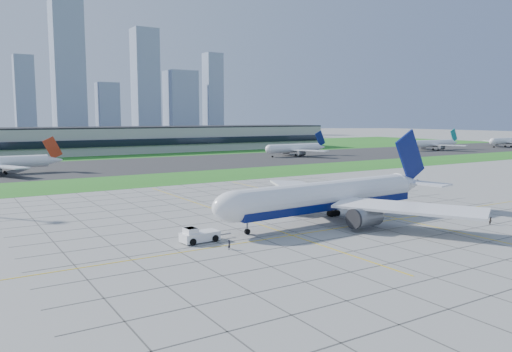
{
  "coord_description": "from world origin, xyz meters",
  "views": [
    {
      "loc": [
        -63.04,
        -74.27,
        21.48
      ],
      "look_at": [
        2.26,
        30.01,
        7.0
      ],
      "focal_mm": 35.0,
      "sensor_mm": 36.0,
      "label": 1
    }
  ],
  "objects_px": {
    "pushback_tug": "(198,235)",
    "distant_jet_2": "(295,148)",
    "airliner": "(329,197)",
    "distant_jet_3": "(434,143)",
    "crew_near": "(229,245)",
    "crew_far": "(491,221)",
    "distant_jet_4": "(507,141)"
  },
  "relations": [
    {
      "from": "crew_near",
      "to": "distant_jet_4",
      "type": "relative_size",
      "value": 0.04
    },
    {
      "from": "crew_near",
      "to": "distant_jet_3",
      "type": "xyz_separation_m",
      "value": [
        234.43,
        146.1,
        3.67
      ]
    },
    {
      "from": "pushback_tug",
      "to": "distant_jet_3",
      "type": "distance_m",
      "value": 274.41
    },
    {
      "from": "distant_jet_2",
      "to": "distant_jet_4",
      "type": "height_order",
      "value": "same"
    },
    {
      "from": "airliner",
      "to": "crew_far",
      "type": "relative_size",
      "value": 38.08
    },
    {
      "from": "pushback_tug",
      "to": "crew_near",
      "type": "height_order",
      "value": "pushback_tug"
    },
    {
      "from": "airliner",
      "to": "distant_jet_3",
      "type": "bearing_deg",
      "value": 30.09
    },
    {
      "from": "pushback_tug",
      "to": "distant_jet_4",
      "type": "xyz_separation_m",
      "value": [
        311.72,
        134.28,
        3.29
      ]
    },
    {
      "from": "pushback_tug",
      "to": "crew_near",
      "type": "bearing_deg",
      "value": -76.62
    },
    {
      "from": "airliner",
      "to": "distant_jet_2",
      "type": "xyz_separation_m",
      "value": [
        98.34,
        144.55,
        -0.63
      ]
    },
    {
      "from": "pushback_tug",
      "to": "distant_jet_4",
      "type": "height_order",
      "value": "distant_jet_4"
    },
    {
      "from": "crew_near",
      "to": "distant_jet_4",
      "type": "xyz_separation_m",
      "value": [
        309.54,
        141.43,
        3.66
      ]
    },
    {
      "from": "airliner",
      "to": "crew_near",
      "type": "relative_size",
      "value": 36.58
    },
    {
      "from": "airliner",
      "to": "crew_far",
      "type": "xyz_separation_m",
      "value": [
        25.2,
        -20.21,
        -4.33
      ]
    },
    {
      "from": "crew_far",
      "to": "distant_jet_3",
      "type": "xyz_separation_m",
      "value": [
        180.68,
        157.48,
        3.7
      ]
    },
    {
      "from": "pushback_tug",
      "to": "distant_jet_2",
      "type": "xyz_separation_m",
      "value": [
        129.08,
        146.22,
        3.29
      ]
    },
    {
      "from": "pushback_tug",
      "to": "crew_far",
      "type": "bearing_deg",
      "value": -21.94
    },
    {
      "from": "airliner",
      "to": "crew_far",
      "type": "bearing_deg",
      "value": -42.33
    },
    {
      "from": "pushback_tug",
      "to": "crew_far",
      "type": "xyz_separation_m",
      "value": [
        55.94,
        -18.54,
        -0.41
      ]
    },
    {
      "from": "airliner",
      "to": "distant_jet_2",
      "type": "height_order",
      "value": "airliner"
    },
    {
      "from": "airliner",
      "to": "distant_jet_3",
      "type": "relative_size",
      "value": 1.37
    },
    {
      "from": "pushback_tug",
      "to": "distant_jet_3",
      "type": "height_order",
      "value": "distant_jet_3"
    },
    {
      "from": "distant_jet_2",
      "to": "distant_jet_3",
      "type": "relative_size",
      "value": 0.97
    },
    {
      "from": "crew_far",
      "to": "distant_jet_3",
      "type": "distance_m",
      "value": 239.7
    },
    {
      "from": "crew_near",
      "to": "distant_jet_3",
      "type": "height_order",
      "value": "distant_jet_3"
    },
    {
      "from": "distant_jet_4",
      "to": "crew_far",
      "type": "bearing_deg",
      "value": -149.14
    },
    {
      "from": "crew_near",
      "to": "crew_far",
      "type": "height_order",
      "value": "crew_near"
    },
    {
      "from": "crew_far",
      "to": "distant_jet_2",
      "type": "bearing_deg",
      "value": 71.43
    },
    {
      "from": "pushback_tug",
      "to": "distant_jet_3",
      "type": "relative_size",
      "value": 0.22
    },
    {
      "from": "airliner",
      "to": "crew_far",
      "type": "height_order",
      "value": "airliner"
    },
    {
      "from": "pushback_tug",
      "to": "distant_jet_2",
      "type": "height_order",
      "value": "distant_jet_2"
    },
    {
      "from": "airliner",
      "to": "pushback_tug",
      "type": "height_order",
      "value": "airliner"
    }
  ]
}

